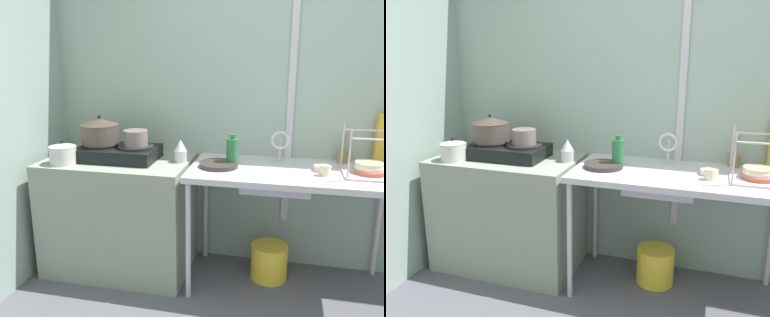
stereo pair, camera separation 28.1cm
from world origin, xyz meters
TOP-DOWN VIEW (x-y plane):
  - wall_back at (0.00, 1.57)m, footprint 4.58×0.10m
  - wall_metal_strip at (-0.07, 1.51)m, footprint 0.05×0.01m
  - counter_concrete at (-1.29, 1.18)m, footprint 1.06×0.67m
  - counter_sink at (-0.04, 1.18)m, footprint 1.37×0.67m
  - stove at (-1.28, 1.18)m, footprint 0.57×0.37m
  - pot_on_left_burner at (-1.42, 1.18)m, footprint 0.28×0.28m
  - pot_on_right_burner at (-1.14, 1.18)m, footprint 0.17×0.17m
  - pot_beside_stove at (-1.61, 0.98)m, footprint 0.19×0.19m
  - percolator at (-0.82, 1.22)m, footprint 0.09×0.09m
  - sink_basin at (-0.15, 1.16)m, footprint 0.44×0.37m
  - faucet at (-0.13, 1.33)m, footprint 0.13×0.08m
  - frying_pan at (-0.53, 1.15)m, footprint 0.26×0.26m
  - dish_rack at (0.44, 1.18)m, footprint 0.33×0.33m
  - cup_by_rack at (0.15, 1.10)m, footprint 0.06×0.06m
  - small_bowl_on_drainboard at (0.15, 1.21)m, footprint 0.11×0.11m
  - bottle_by_sink at (-0.45, 1.21)m, footprint 0.08×0.08m
  - utensil_jar at (0.30, 1.46)m, footprint 0.08×0.08m
  - bucket_on_floor at (-0.16, 1.25)m, footprint 0.27×0.27m

SIDE VIEW (x-z plane):
  - bucket_on_floor at x=-0.16m, z-range 0.00..0.26m
  - counter_concrete at x=-1.29m, z-range 0.00..0.86m
  - counter_sink at x=-0.04m, z-range 0.37..1.22m
  - sink_basin at x=-0.15m, z-range 0.73..0.86m
  - frying_pan at x=-0.53m, z-range 0.86..0.89m
  - small_bowl_on_drainboard at x=0.15m, z-range 0.86..0.90m
  - cup_by_rack at x=0.15m, z-range 0.86..0.93m
  - dish_rack at x=0.44m, z-range 0.75..1.06m
  - utensil_jar at x=0.30m, z-range 0.79..1.01m
  - stove at x=-1.28m, z-range 0.86..0.97m
  - pot_beside_stove at x=-1.61m, z-range 0.85..1.02m
  - percolator at x=-0.82m, z-range 0.86..1.02m
  - bottle_by_sink at x=-0.45m, z-range 0.85..1.07m
  - faucet at x=-0.13m, z-range 0.90..1.13m
  - pot_on_right_burner at x=-1.14m, z-range 0.97..1.08m
  - pot_on_left_burner at x=-1.42m, z-range 0.96..1.17m
  - wall_back at x=0.00m, z-range 0.00..2.43m
  - wall_metal_strip at x=-0.07m, z-range 0.36..2.31m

